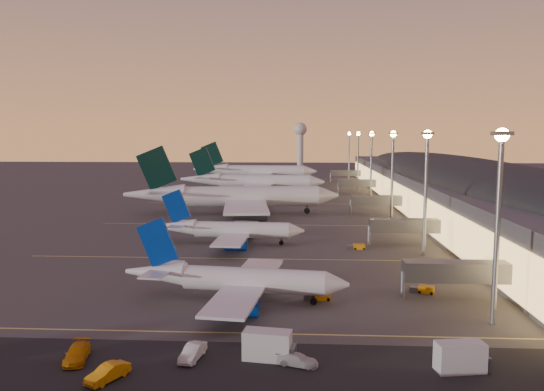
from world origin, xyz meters
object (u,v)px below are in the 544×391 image
(airliner_narrow_south, at_px, (234,280))
(catering_truck_a, at_px, (270,346))
(baggage_tug_b, at_px, (318,296))
(service_van_b, at_px, (77,353))
(catering_truck_b, at_px, (463,358))
(airliner_wide_far, at_px, (255,171))
(service_van_d, at_px, (108,373))
(service_van_e, at_px, (297,360))
(radar_tower, at_px, (300,138))
(airliner_narrow_north, at_px, (229,230))
(baggage_tug_a, at_px, (423,289))
(baggage_tug_c, at_px, (357,247))
(airliner_wide_near, at_px, (233,197))
(airliner_wide_mid, at_px, (252,182))
(service_van_c, at_px, (193,352))

(airliner_narrow_south, xyz_separation_m, catering_truck_a, (6.62, -20.87, -1.67))
(airliner_narrow_south, bearing_deg, baggage_tug_b, 11.49)
(catering_truck_a, relative_size, service_van_b, 1.08)
(catering_truck_b, bearing_deg, airliner_narrow_south, 131.12)
(service_van_b, bearing_deg, catering_truck_a, -7.76)
(airliner_wide_far, xyz_separation_m, baggage_tug_b, (26.73, -197.56, -4.83))
(service_van_d, bearing_deg, service_van_e, 42.05)
(radar_tower, xyz_separation_m, baggage_tug_b, (3.13, -290.75, -21.32))
(airliner_narrow_north, relative_size, service_van_b, 6.18)
(baggage_tug_b, distance_m, service_van_b, 36.06)
(airliner_narrow_north, bearing_deg, catering_truck_a, -75.75)
(service_van_d, distance_m, service_van_e, 19.93)
(service_van_d, bearing_deg, service_van_b, 167.24)
(airliner_narrow_north, distance_m, catering_truck_b, 72.11)
(baggage_tug_a, height_order, service_van_e, service_van_e)
(catering_truck_b, relative_size, service_van_b, 1.04)
(baggage_tug_c, distance_m, service_van_e, 60.52)
(airliner_wide_near, xyz_separation_m, airliner_wide_mid, (0.73, 57.30, -0.50))
(service_van_b, xyz_separation_m, service_van_c, (12.81, 1.03, -0.01))
(service_van_c, bearing_deg, baggage_tug_a, 50.05)
(airliner_narrow_south, bearing_deg, service_van_e, -59.62)
(baggage_tug_b, bearing_deg, catering_truck_a, -110.03)
(airliner_wide_near, xyz_separation_m, catering_truck_b, (38.40, -108.14, -4.06))
(baggage_tug_c, relative_size, service_van_b, 0.68)
(service_van_e, bearing_deg, airliner_wide_near, 27.74)
(airliner_wide_near, relative_size, service_van_b, 11.88)
(airliner_wide_far, height_order, catering_truck_b, airliner_wide_far)
(radar_tower, bearing_deg, airliner_wide_near, -95.72)
(service_van_d, bearing_deg, baggage_tug_a, 68.28)
(airliner_narrow_south, relative_size, service_van_c, 7.05)
(baggage_tug_b, bearing_deg, baggage_tug_c, 70.39)
(airliner_wide_mid, relative_size, baggage_tug_a, 15.24)
(airliner_wide_mid, relative_size, service_van_e, 13.23)
(radar_tower, bearing_deg, airliner_wide_mid, -97.62)
(airliner_narrow_north, relative_size, baggage_tug_b, 8.41)
(airliner_narrow_north, bearing_deg, service_van_d, -90.42)
(service_van_c, relative_size, service_van_d, 1.00)
(radar_tower, distance_m, catering_truck_b, 315.60)
(catering_truck_a, height_order, service_van_c, catering_truck_a)
(airliner_narrow_south, relative_size, radar_tower, 1.07)
(airliner_wide_mid, distance_m, baggage_tug_b, 143.68)
(airliner_wide_far, relative_size, radar_tower, 2.01)
(airliner_wide_mid, height_order, service_van_c, airliner_wide_mid)
(radar_tower, height_order, baggage_tug_c, radar_tower)
(radar_tower, bearing_deg, service_van_e, -89.97)
(baggage_tug_c, bearing_deg, baggage_tug_b, -106.18)
(airliner_narrow_north, height_order, airliner_wide_far, airliner_wide_far)
(radar_tower, bearing_deg, baggage_tug_a, -86.01)
(baggage_tug_c, bearing_deg, catering_truck_a, -106.33)
(airliner_narrow_north, height_order, service_van_e, airliner_narrow_north)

